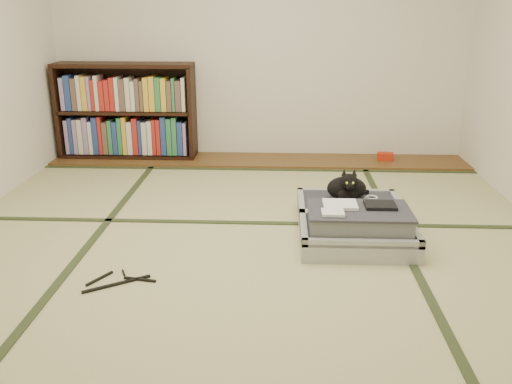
{
  "coord_description": "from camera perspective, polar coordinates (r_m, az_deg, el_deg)",
  "views": [
    {
      "loc": [
        0.21,
        -3.11,
        1.45
      ],
      "look_at": [
        0.05,
        0.35,
        0.25
      ],
      "focal_mm": 38.0,
      "sensor_mm": 36.0,
      "label": 1
    }
  ],
  "objects": [
    {
      "name": "cat",
      "position": [
        3.85,
        9.58,
        0.41
      ],
      "size": [
        0.32,
        0.32,
        0.26
      ],
      "color": "black",
      "rests_on": "suitcase"
    },
    {
      "name": "cable_coil",
      "position": [
        3.93,
        12.06,
        -0.64
      ],
      "size": [
        0.1,
        0.1,
        0.02
      ],
      "color": "white",
      "rests_on": "suitcase"
    },
    {
      "name": "floor",
      "position": [
        3.43,
        -1.11,
        -5.85
      ],
      "size": [
        4.5,
        4.5,
        0.0
      ],
      "primitive_type": "plane",
      "color": "tan",
      "rests_on": "ground"
    },
    {
      "name": "suitcase",
      "position": [
        3.62,
        10.27,
        -3.08
      ],
      "size": [
        0.72,
        0.95,
        0.28
      ],
      "color": "#A2A2A7",
      "rests_on": "floor"
    },
    {
      "name": "hanger",
      "position": [
        3.11,
        -14.29,
        -9.08
      ],
      "size": [
        0.38,
        0.27,
        0.01
      ],
      "color": "black",
      "rests_on": "floor"
    },
    {
      "name": "bookcase",
      "position": [
        5.48,
        -13.45,
        8.1
      ],
      "size": [
        1.33,
        0.3,
        0.92
      ],
      "color": "black",
      "rests_on": "wood_strip"
    },
    {
      "name": "red_item",
      "position": [
        5.42,
        13.44,
        3.67
      ],
      "size": [
        0.16,
        0.11,
        0.07
      ],
      "primitive_type": "cube",
      "rotation": [
        0.0,
        0.0,
        -0.11
      ],
      "color": "#B7250E",
      "rests_on": "wood_strip"
    },
    {
      "name": "tatami_borders",
      "position": [
        3.88,
        -0.64,
        -2.73
      ],
      "size": [
        4.0,
        4.5,
        0.01
      ],
      "color": "#2D381E",
      "rests_on": "ground"
    },
    {
      "name": "room_shell",
      "position": [
        3.11,
        -1.29,
        19.36
      ],
      "size": [
        4.5,
        4.5,
        4.5
      ],
      "color": "white",
      "rests_on": "ground"
    },
    {
      "name": "wood_strip",
      "position": [
        5.31,
        0.27,
        3.38
      ],
      "size": [
        4.0,
        0.5,
        0.02
      ],
      "primitive_type": "cube",
      "color": "brown",
      "rests_on": "ground"
    }
  ]
}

